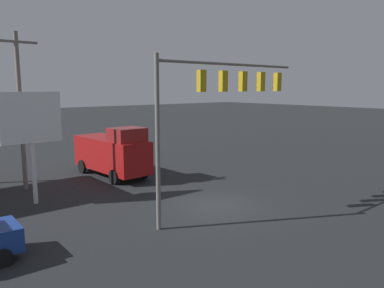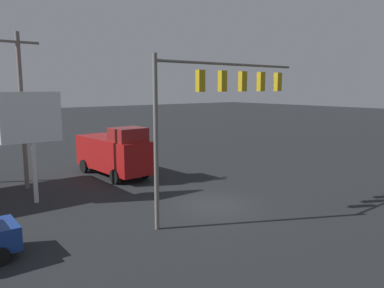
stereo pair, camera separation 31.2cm
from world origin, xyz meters
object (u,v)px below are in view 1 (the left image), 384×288
(price_sign, at_px, (31,122))
(utility_pole, at_px, (20,108))
(delivery_truck, at_px, (113,152))
(traffic_signal_assembly, at_px, (221,94))

(price_sign, bearing_deg, utility_pole, -97.03)
(delivery_truck, bearing_deg, traffic_signal_assembly, -0.35)
(traffic_signal_assembly, xyz_separation_m, price_sign, (6.74, -7.32, -1.50))
(price_sign, height_order, delivery_truck, price_sign)
(price_sign, xyz_separation_m, delivery_truck, (-6.21, -2.98, -2.72))
(utility_pole, relative_size, delivery_truck, 1.36)
(utility_pole, bearing_deg, delivery_truck, 176.82)
(delivery_truck, bearing_deg, price_sign, -67.62)
(utility_pole, xyz_separation_m, price_sign, (0.41, 3.31, -0.59))
(traffic_signal_assembly, distance_m, utility_pole, 12.40)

